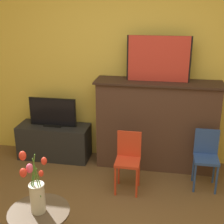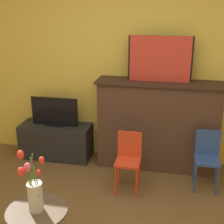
% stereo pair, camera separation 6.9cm
% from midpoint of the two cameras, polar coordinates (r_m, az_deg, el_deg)
% --- Properties ---
extents(wall_back, '(8.00, 0.06, 2.70)m').
position_cam_midpoint_polar(wall_back, '(4.01, 3.66, 9.54)').
color(wall_back, '#EAC651').
rests_on(wall_back, ground).
extents(fireplace_mantel, '(1.54, 0.41, 1.14)m').
position_cam_midpoint_polar(fireplace_mantel, '(3.99, 7.59, -2.15)').
color(fireplace_mantel, '#4C3328').
rests_on(fireplace_mantel, ground).
extents(painting, '(0.76, 0.03, 0.54)m').
position_cam_midpoint_polar(painting, '(3.77, 7.98, 9.60)').
color(painting, black).
rests_on(painting, fireplace_mantel).
extents(tv_stand, '(0.96, 0.38, 0.47)m').
position_cam_midpoint_polar(tv_stand, '(4.37, -10.93, -5.30)').
color(tv_stand, '#232326').
rests_on(tv_stand, ground).
extents(tv_monitor, '(0.64, 0.12, 0.38)m').
position_cam_midpoint_polar(tv_monitor, '(4.22, -11.26, -0.11)').
color(tv_monitor, black).
rests_on(tv_monitor, tv_stand).
extents(chair_red, '(0.27, 0.27, 0.68)m').
position_cam_midpoint_polar(chair_red, '(3.53, 2.42, -8.25)').
color(chair_red, red).
rests_on(chair_red, ground).
extents(chair_blue, '(0.27, 0.27, 0.68)m').
position_cam_midpoint_polar(chair_blue, '(3.73, 16.31, -7.49)').
color(chair_blue, '#2D4C99').
rests_on(chair_blue, ground).
extents(vase_tulips, '(0.21, 0.15, 0.55)m').
position_cam_midpoint_polar(vase_tulips, '(2.61, -14.50, -13.86)').
color(vase_tulips, beige).
rests_on(vase_tulips, side_table).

